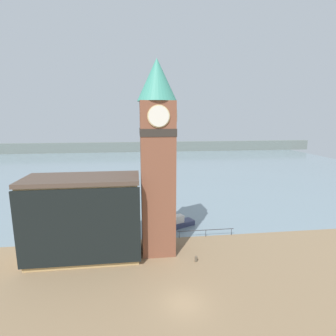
% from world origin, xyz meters
% --- Properties ---
extents(ground_plane, '(160.00, 160.00, 0.00)m').
position_xyz_m(ground_plane, '(0.00, 0.00, 0.00)').
color(ground_plane, '#846B4C').
extents(water, '(160.00, 120.00, 0.00)m').
position_xyz_m(water, '(0.00, 73.74, -0.00)').
color(water, gray).
rests_on(water, ground_plane).
extents(far_shoreline, '(180.00, 3.00, 5.00)m').
position_xyz_m(far_shoreline, '(0.00, 113.74, 2.50)').
color(far_shoreline, slate).
rests_on(far_shoreline, water).
extents(pier_railing, '(8.48, 0.08, 1.09)m').
position_xyz_m(pier_railing, '(5.80, 13.49, 0.93)').
color(pier_railing, '#333338').
rests_on(pier_railing, ground_plane).
extents(clock_tower, '(4.76, 4.76, 24.14)m').
position_xyz_m(clock_tower, '(-1.50, 10.44, 12.80)').
color(clock_tower, brown).
rests_on(clock_tower, ground_plane).
extents(pier_building, '(13.76, 6.27, 10.33)m').
position_xyz_m(pier_building, '(-10.70, 9.86, 5.18)').
color(pier_building, tan).
rests_on(pier_building, ground_plane).
extents(boat_near, '(4.61, 3.42, 1.92)m').
position_xyz_m(boat_near, '(2.67, 17.75, 0.69)').
color(boat_near, '#333856').
rests_on(boat_near, water).
extents(mooring_bollard_near, '(0.34, 0.34, 0.76)m').
position_xyz_m(mooring_bollard_near, '(2.84, 7.01, 0.41)').
color(mooring_bollard_near, brown).
rests_on(mooring_bollard_near, ground_plane).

